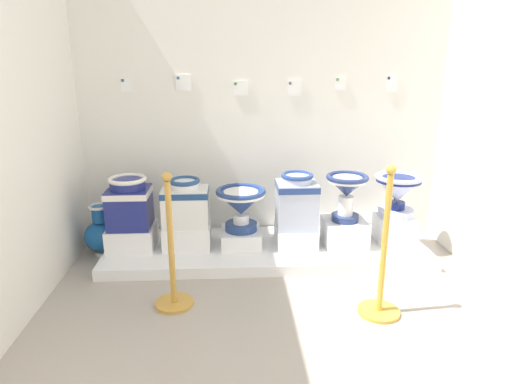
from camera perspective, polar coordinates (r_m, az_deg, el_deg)
wall_back at (r=4.02m, az=0.94°, el=14.74°), size 3.42×0.06×2.98m
display_platform at (r=3.88m, az=1.34°, el=-7.35°), size 2.71×0.85×0.09m
plinth_block_pale_glazed at (r=3.91m, az=-15.55°, el=-5.54°), size 0.38×0.35×0.19m
antique_toilet_pale_glazed at (r=3.81m, az=-15.92°, el=-1.14°), size 0.35×0.33×0.42m
plinth_block_central_ornate at (r=3.82m, az=-8.80°, el=-5.60°), size 0.39×0.28×0.20m
antique_toilet_central_ornate at (r=3.72m, az=-9.00°, el=-1.31°), size 0.38×0.27×0.40m
plinth_block_broad_patterned at (r=3.83m, az=-1.90°, el=-5.83°), size 0.33×0.35×0.14m
antique_toilet_broad_patterned at (r=3.72m, az=-1.94°, el=-1.40°), size 0.42×0.42×0.36m
plinth_block_rightmost at (r=3.85m, az=5.09°, el=-5.60°), size 0.34×0.36×0.16m
antique_toilet_rightmost at (r=3.74m, az=5.22°, el=-1.03°), size 0.34×0.30×0.47m
plinth_block_leftmost at (r=3.91m, az=11.20°, el=-5.04°), size 0.35×0.37×0.21m
antique_toilet_leftmost at (r=3.79m, az=11.52°, el=0.42°), size 0.35×0.35×0.40m
plinth_block_squat_floral at (r=4.07m, az=17.22°, el=-4.44°), size 0.30×0.31×0.23m
antique_toilet_squat_floral at (r=3.97m, az=17.65°, el=0.24°), size 0.39×0.39×0.36m
info_placard_first at (r=4.07m, az=-16.23°, el=13.06°), size 0.10×0.01×0.12m
info_placard_second at (r=3.99m, az=-9.28°, el=13.62°), size 0.13×0.01×0.14m
info_placard_third at (r=3.98m, az=-2.03°, el=13.14°), size 0.13×0.01×0.12m
info_placard_fourth at (r=4.02m, az=4.91°, el=13.13°), size 0.12×0.01×0.14m
info_placard_fifth at (r=4.09m, az=10.76°, el=13.48°), size 0.09×0.01×0.12m
info_placard_sixth at (r=4.22m, az=16.96°, el=13.20°), size 0.09×0.01×0.15m
decorative_vase_corner at (r=4.05m, az=-19.11°, el=-5.08°), size 0.30×0.30×0.44m
stanchion_post_near_left at (r=3.09m, az=-10.65°, el=-9.70°), size 0.26×0.26×0.94m
stanchion_post_near_right at (r=3.05m, az=15.79°, el=-10.17°), size 0.28×0.28×1.01m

